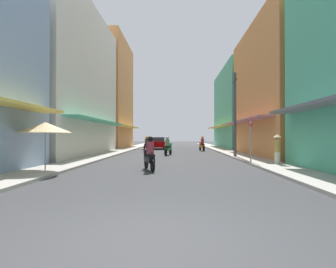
# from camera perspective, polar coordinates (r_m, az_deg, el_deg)

# --- Properties ---
(ground_plane) EXTENTS (104.26, 104.26, 0.00)m
(ground_plane) POSITION_cam_1_polar(r_m,az_deg,el_deg) (23.35, 1.01, -4.37)
(ground_plane) COLOR #38383A
(sidewalk_left) EXTENTS (1.92, 55.39, 0.12)m
(sidewalk_left) POSITION_cam_1_polar(r_m,az_deg,el_deg) (24.06, -11.94, -4.10)
(sidewalk_left) COLOR #ADA89E
(sidewalk_left) RESTS_ON ground
(sidewalk_right) EXTENTS (1.92, 55.39, 0.12)m
(sidewalk_right) POSITION_cam_1_polar(r_m,az_deg,el_deg) (23.86, 14.06, -4.13)
(sidewalk_right) COLOR #ADA89E
(sidewalk_right) RESTS_ON ground
(building_left_mid) EXTENTS (7.05, 13.66, 12.34)m
(building_left_mid) POSITION_cam_1_polar(r_m,az_deg,el_deg) (23.18, -23.34, 10.96)
(building_left_mid) COLOR silver
(building_left_mid) RESTS_ON ground
(building_left_far) EXTENTS (7.05, 9.85, 14.36)m
(building_left_far) POSITION_cam_1_polar(r_m,az_deg,el_deg) (35.09, -14.28, 8.70)
(building_left_far) COLOR #D88C4C
(building_left_far) RESTS_ON ground
(building_right_mid) EXTENTS (7.05, 11.55, 10.54)m
(building_right_mid) POSITION_cam_1_polar(r_m,az_deg,el_deg) (22.44, 25.73, 9.01)
(building_right_mid) COLOR #D88C4C
(building_right_mid) RESTS_ON ground
(building_right_far) EXTENTS (7.05, 12.98, 10.38)m
(building_right_far) POSITION_cam_1_polar(r_m,az_deg,el_deg) (34.62, 17.04, 5.51)
(building_right_far) COLOR #4CB28C
(building_right_far) RESTS_ON ground
(motorbike_blue) EXTENTS (0.72, 1.75, 1.58)m
(motorbike_blue) POSITION_cam_1_polar(r_m,az_deg,el_deg) (26.75, -4.81, -2.36)
(motorbike_blue) COLOR black
(motorbike_blue) RESTS_ON ground
(motorbike_black) EXTENTS (0.78, 1.73, 1.58)m
(motorbike_black) POSITION_cam_1_polar(r_m,az_deg,el_deg) (11.54, -4.30, -4.84)
(motorbike_black) COLOR black
(motorbike_black) RESTS_ON ground
(motorbike_orange) EXTENTS (0.62, 1.79, 1.58)m
(motorbike_orange) POSITION_cam_1_polar(r_m,az_deg,el_deg) (26.87, 7.78, -2.35)
(motorbike_orange) COLOR black
(motorbike_orange) RESTS_ON ground
(motorbike_red) EXTENTS (0.58, 1.80, 1.58)m
(motorbike_red) POSITION_cam_1_polar(r_m,az_deg,el_deg) (23.72, -4.86, -2.60)
(motorbike_red) COLOR black
(motorbike_red) RESTS_ON ground
(motorbike_green) EXTENTS (0.70, 1.76, 1.58)m
(motorbike_green) POSITION_cam_1_polar(r_m,az_deg,el_deg) (20.73, 0.01, -2.91)
(motorbike_green) COLOR black
(motorbike_green) RESTS_ON ground
(motorbike_maroon) EXTENTS (0.55, 1.81, 0.96)m
(motorbike_maroon) POSITION_cam_1_polar(r_m,az_deg,el_deg) (37.86, -3.90, -2.12)
(motorbike_maroon) COLOR black
(motorbike_maroon) RESTS_ON ground
(parked_car) EXTENTS (1.83, 4.13, 1.45)m
(parked_car) POSITION_cam_1_polar(r_m,az_deg,el_deg) (30.68, -2.26, -2.06)
(parked_car) COLOR #8C0000
(parked_car) RESTS_ON ground
(pedestrian_midway) EXTENTS (0.44, 0.44, 1.68)m
(pedestrian_midway) POSITION_cam_1_polar(r_m,az_deg,el_deg) (14.36, 23.75, -2.98)
(pedestrian_midway) COLOR beige
(pedestrian_midway) RESTS_ON ground
(vendor_umbrella) EXTENTS (2.17, 2.17, 2.18)m
(vendor_umbrella) POSITION_cam_1_polar(r_m,az_deg,el_deg) (11.90, -26.26, 1.35)
(vendor_umbrella) COLOR #99999E
(vendor_umbrella) RESTS_ON ground
(utility_pole) EXTENTS (0.20, 1.20, 6.22)m
(utility_pole) POSITION_cam_1_polar(r_m,az_deg,el_deg) (18.84, 15.09, 4.42)
(utility_pole) COLOR #4C4C4F
(utility_pole) RESTS_ON ground
(street_sign_no_entry) EXTENTS (0.07, 0.60, 2.65)m
(street_sign_no_entry) POSITION_cam_1_polar(r_m,az_deg,el_deg) (14.69, 18.41, 0.07)
(street_sign_no_entry) COLOR gray
(street_sign_no_entry) RESTS_ON ground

